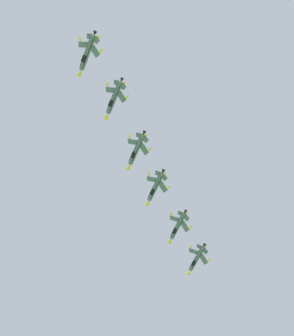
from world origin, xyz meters
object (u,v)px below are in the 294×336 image
Objects in this scene: fighter_jet_lead at (196,259)px; fighter_jet_left_wing at (178,227)px; fighter_jet_trail_slot at (87,54)px; fighter_jet_left_outer at (136,150)px; fighter_jet_right_outer at (114,98)px; fighter_jet_right_wing at (155,187)px.

fighter_jet_left_wing is (1.55, -17.66, -0.52)m from fighter_jet_lead.
fighter_jet_left_wing is at bearing 41.57° from fighter_jet_trail_slot.
fighter_jet_lead is at bearing 40.74° from fighter_jet_left_outer.
fighter_jet_left_outer is at bearing -138.64° from fighter_jet_left_wing.
fighter_jet_trail_slot is at bearing -138.83° from fighter_jet_lead.
fighter_jet_left_wing reaches higher than fighter_jet_left_outer.
fighter_jet_trail_slot is (4.78, -37.08, 1.35)m from fighter_jet_left_outer.
fighter_jet_left_outer is at bearing 41.78° from fighter_jet_trail_slot.
fighter_jet_right_outer is (9.20, -73.39, 1.05)m from fighter_jet_lead.
fighter_jet_right_wing is 1.00× the size of fighter_jet_trail_slot.
fighter_jet_lead is 54.47m from fighter_jet_left_outer.
fighter_jet_left_outer is at bearing 43.89° from fighter_jet_right_outer.
fighter_jet_right_wing is (3.70, -37.66, -2.26)m from fighter_jet_lead.
fighter_jet_left_wing is 1.00× the size of fighter_jet_left_outer.
fighter_jet_right_outer reaches higher than fighter_jet_trail_slot.
fighter_jet_lead is 1.00× the size of fighter_jet_left_outer.
fighter_jet_right_wing reaches higher than fighter_jet_left_outer.
fighter_jet_right_outer is at bearing -136.11° from fighter_jet_left_outer.
fighter_jet_right_outer is at bearing 39.47° from fighter_jet_trail_slot.
fighter_jet_left_wing reaches higher than fighter_jet_trail_slot.
fighter_jet_left_outer is 1.00× the size of fighter_jet_right_outer.
fighter_jet_left_wing reaches higher than fighter_jet_right_wing.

